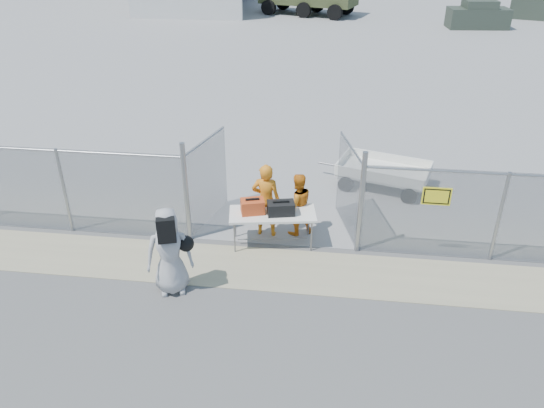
# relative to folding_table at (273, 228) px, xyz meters

# --- Properties ---
(ground) EXTENTS (160.00, 160.00, 0.00)m
(ground) POSITION_rel_folding_table_xyz_m (-0.01, -2.04, -0.42)
(ground) COLOR #4C4C4C
(tarmac_inside) EXTENTS (160.00, 80.00, 0.01)m
(tarmac_inside) POSITION_rel_folding_table_xyz_m (-0.01, 39.96, -0.42)
(tarmac_inside) COLOR gray
(tarmac_inside) RESTS_ON ground
(dirt_strip) EXTENTS (44.00, 1.60, 0.01)m
(dirt_strip) POSITION_rel_folding_table_xyz_m (-0.01, -1.04, -0.42)
(dirt_strip) COLOR tan
(dirt_strip) RESTS_ON ground
(chain_link_fence) EXTENTS (40.00, 0.20, 2.20)m
(chain_link_fence) POSITION_rel_folding_table_xyz_m (-0.01, -0.04, 0.68)
(chain_link_fence) COLOR gray
(chain_link_fence) RESTS_ON ground
(folding_table) EXTENTS (2.10, 1.14, 0.85)m
(folding_table) POSITION_rel_folding_table_xyz_m (0.00, 0.00, 0.00)
(folding_table) COLOR white
(folding_table) RESTS_ON ground
(orange_bag) EXTENTS (0.61, 0.49, 0.33)m
(orange_bag) POSITION_rel_folding_table_xyz_m (-0.46, -0.05, 0.59)
(orange_bag) COLOR #C5441C
(orange_bag) RESTS_ON folding_table
(black_duffel) EXTENTS (0.68, 0.49, 0.30)m
(black_duffel) POSITION_rel_folding_table_xyz_m (0.20, -0.02, 0.57)
(black_duffel) COLOR black
(black_duffel) RESTS_ON folding_table
(security_worker_left) EXTENTS (0.70, 0.48, 1.87)m
(security_worker_left) POSITION_rel_folding_table_xyz_m (-0.21, 0.41, 0.51)
(security_worker_left) COLOR orange
(security_worker_left) RESTS_ON ground
(security_worker_right) EXTENTS (0.96, 0.89, 1.59)m
(security_worker_right) POSITION_rel_folding_table_xyz_m (0.53, 0.56, 0.37)
(security_worker_right) COLOR orange
(security_worker_right) RESTS_ON ground
(visitor) EXTENTS (1.08, 0.87, 1.92)m
(visitor) POSITION_rel_folding_table_xyz_m (-1.85, -2.00, 0.54)
(visitor) COLOR #9A9A9C
(visitor) RESTS_ON ground
(utility_trailer) EXTENTS (3.60, 2.54, 0.79)m
(utility_trailer) POSITION_rel_folding_table_xyz_m (2.77, 3.38, -0.03)
(utility_trailer) COLOR white
(utility_trailer) RESTS_ON ground
(parked_vehicle_near) EXTENTS (4.07, 2.13, 1.77)m
(parked_vehicle_near) POSITION_rel_folding_table_xyz_m (10.40, 28.08, 0.46)
(parked_vehicle_near) COLOR #30392F
(parked_vehicle_near) RESTS_ON ground
(parked_vehicle_mid) EXTENTS (4.55, 3.10, 1.89)m
(parked_vehicle_mid) POSITION_rel_folding_table_xyz_m (15.72, 32.24, 0.52)
(parked_vehicle_mid) COLOR #30392F
(parked_vehicle_mid) RESTS_ON ground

